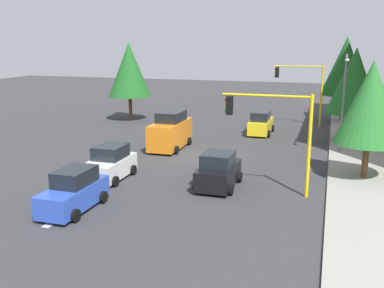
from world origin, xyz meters
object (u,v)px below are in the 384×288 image
at_px(street_lamp_curbside, 344,93).
at_px(traffic_signal_far_left, 302,83).
at_px(tree_roadside_mid, 354,81).
at_px(tree_roadside_far, 345,66).
at_px(traffic_signal_near_left, 273,123).
at_px(car_white, 110,164).
at_px(tree_roadside_near, 371,103).
at_px(tree_opposite_side, 129,70).
at_px(delivery_van_orange, 170,131).
at_px(car_yellow, 261,124).
at_px(car_blue, 74,192).
at_px(car_black, 218,171).

bearing_deg(street_lamp_curbside, traffic_signal_far_left, -161.41).
height_order(tree_roadside_mid, tree_roadside_far, tree_roadside_far).
height_order(traffic_signal_near_left, car_white, traffic_signal_near_left).
bearing_deg(traffic_signal_far_left, traffic_signal_near_left, -0.19).
distance_m(traffic_signal_far_left, street_lamp_curbside, 10.97).
distance_m(traffic_signal_far_left, tree_roadside_near, 16.71).
height_order(tree_opposite_side, delivery_van_orange, tree_opposite_side).
height_order(traffic_signal_near_left, street_lamp_curbside, street_lamp_curbside).
relative_size(traffic_signal_far_left, car_yellow, 1.38).
height_order(street_lamp_curbside, car_blue, street_lamp_curbside).
bearing_deg(car_blue, tree_roadside_far, 156.94).
height_order(traffic_signal_near_left, delivery_van_orange, traffic_signal_near_left).
bearing_deg(tree_opposite_side, car_white, 22.02).
bearing_deg(traffic_signal_far_left, car_yellow, -31.80).
xyz_separation_m(delivery_van_orange, car_black, (7.67, 5.65, -0.39)).
bearing_deg(street_lamp_curbside, car_blue, -39.36).
xyz_separation_m(tree_roadside_mid, car_white, (14.31, -13.60, -3.97)).
height_order(traffic_signal_far_left, car_yellow, traffic_signal_far_left).
relative_size(traffic_signal_far_left, car_white, 1.53).
bearing_deg(delivery_van_orange, street_lamp_curbside, 98.43).
xyz_separation_m(tree_roadside_near, delivery_van_orange, (-3.82, -13.38, -3.22)).
bearing_deg(car_black, tree_roadside_far, 164.25).
bearing_deg(tree_roadside_near, delivery_van_orange, -105.94).
relative_size(tree_roadside_mid, delivery_van_orange, 1.55).
relative_size(street_lamp_curbside, delivery_van_orange, 1.46).
relative_size(tree_roadside_far, car_black, 2.26).
height_order(traffic_signal_near_left, car_yellow, traffic_signal_near_left).
xyz_separation_m(street_lamp_curbside, car_white, (9.92, -12.80, -3.45)).
bearing_deg(car_black, tree_opposite_side, -142.34).
xyz_separation_m(tree_roadside_near, tree_roadside_far, (-20.00, -1.00, 0.94)).
xyz_separation_m(tree_roadside_mid, tree_roadside_far, (-10.00, -0.50, 0.58)).
relative_size(street_lamp_curbside, tree_opposite_side, 0.91).
relative_size(tree_roadside_mid, car_blue, 1.83).
bearing_deg(tree_roadside_mid, traffic_signal_near_left, -17.31).
bearing_deg(car_black, car_blue, -46.99).
distance_m(car_blue, car_white, 4.90).
bearing_deg(car_black, tree_roadside_mid, 152.45).
distance_m(traffic_signal_near_left, car_blue, 10.39).
distance_m(tree_roadside_mid, car_white, 20.13).
relative_size(traffic_signal_near_left, car_yellow, 1.28).
height_order(traffic_signal_near_left, car_blue, traffic_signal_near_left).
distance_m(traffic_signal_far_left, car_yellow, 6.49).
relative_size(traffic_signal_near_left, car_black, 1.44).
xyz_separation_m(tree_roadside_mid, delivery_van_orange, (6.18, -12.88, -3.58)).
bearing_deg(traffic_signal_near_left, street_lamp_curbside, 159.66).
height_order(traffic_signal_near_left, tree_roadside_far, tree_roadside_far).
height_order(tree_roadside_far, delivery_van_orange, tree_roadside_far).
bearing_deg(tree_roadside_mid, tree_roadside_far, -177.14).
height_order(traffic_signal_near_left, tree_roadside_mid, tree_roadside_mid).
xyz_separation_m(tree_opposite_side, delivery_van_orange, (10.18, 8.12, -3.78)).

